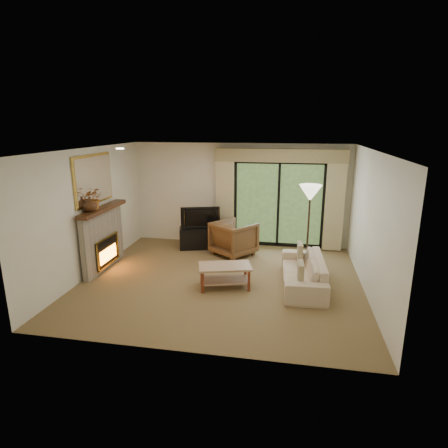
% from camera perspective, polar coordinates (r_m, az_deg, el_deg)
% --- Properties ---
extents(floor, '(5.50, 5.50, 0.00)m').
position_cam_1_polar(floor, '(7.63, -0.41, -8.58)').
color(floor, olive).
rests_on(floor, ground).
extents(ceiling, '(5.50, 5.50, 0.00)m').
position_cam_1_polar(ceiling, '(7.01, -0.45, 11.29)').
color(ceiling, silver).
rests_on(ceiling, ground).
extents(wall_back, '(5.00, 0.00, 5.00)m').
position_cam_1_polar(wall_back, '(9.63, 2.38, 4.48)').
color(wall_back, '#F3E7CE').
rests_on(wall_back, ground).
extents(wall_front, '(5.00, 0.00, 5.00)m').
position_cam_1_polar(wall_front, '(4.89, -5.99, -6.08)').
color(wall_front, '#F3E7CE').
rests_on(wall_front, ground).
extents(wall_left, '(0.00, 5.00, 5.00)m').
position_cam_1_polar(wall_left, '(8.18, -19.72, 1.72)').
color(wall_left, '#F3E7CE').
rests_on(wall_left, ground).
extents(wall_right, '(0.00, 5.00, 5.00)m').
position_cam_1_polar(wall_right, '(7.23, 21.49, -0.09)').
color(wall_right, '#F3E7CE').
rests_on(wall_right, ground).
extents(fireplace, '(0.24, 1.70, 1.37)m').
position_cam_1_polar(fireplace, '(8.44, -17.99, -2.06)').
color(fireplace, gray).
rests_on(fireplace, floor).
extents(mirror, '(0.07, 1.45, 1.02)m').
position_cam_1_polar(mirror, '(8.22, -19.22, 6.45)').
color(mirror, gold).
rests_on(mirror, wall_left).
extents(sliding_door, '(2.26, 0.10, 2.16)m').
position_cam_1_polar(sliding_door, '(9.53, 8.30, 3.00)').
color(sliding_door, black).
rests_on(sliding_door, floor).
extents(curtain_left, '(0.45, 0.18, 2.35)m').
position_cam_1_polar(curtain_left, '(9.54, 0.15, 3.79)').
color(curtain_left, tan).
rests_on(curtain_left, floor).
extents(curtain_right, '(0.45, 0.18, 2.35)m').
position_cam_1_polar(curtain_right, '(9.45, 16.50, 3.06)').
color(curtain_right, tan).
rests_on(curtain_right, floor).
extents(cornice, '(3.20, 0.24, 0.32)m').
position_cam_1_polar(cornice, '(9.27, 8.56, 10.29)').
color(cornice, '#9C8B5C').
rests_on(cornice, wall_back).
extents(media_console, '(1.14, 0.74, 0.52)m').
position_cam_1_polar(media_console, '(9.52, -3.59, -2.09)').
color(media_console, black).
rests_on(media_console, floor).
extents(tv, '(0.97, 0.39, 0.56)m').
position_cam_1_polar(tv, '(9.37, -3.64, 1.07)').
color(tv, black).
rests_on(tv, media_console).
extents(armchair, '(1.24, 1.24, 0.82)m').
position_cam_1_polar(armchair, '(8.95, 1.51, -2.19)').
color(armchair, brown).
rests_on(armchair, floor).
extents(sofa, '(0.87, 2.00, 0.57)m').
position_cam_1_polar(sofa, '(7.48, 11.96, -7.05)').
color(sofa, '#CEB593').
rests_on(sofa, floor).
extents(pillow_near, '(0.12, 0.37, 0.37)m').
position_cam_1_polar(pillow_near, '(6.88, 11.60, -7.22)').
color(pillow_near, brown).
rests_on(pillow_near, sofa).
extents(pillow_far, '(0.12, 0.37, 0.37)m').
position_cam_1_polar(pillow_far, '(7.94, 11.49, -4.17)').
color(pillow_far, brown).
rests_on(pillow_far, sofa).
extents(coffee_table, '(1.10, 0.79, 0.44)m').
position_cam_1_polar(coffee_table, '(7.26, 0.13, -7.96)').
color(coffee_table, tan).
rests_on(coffee_table, floor).
extents(floor_lamp, '(0.54, 0.54, 1.81)m').
position_cam_1_polar(floor_lamp, '(8.37, 12.72, -0.28)').
color(floor_lamp, beige).
rests_on(floor_lamp, floor).
extents(vase, '(0.29, 0.29, 0.29)m').
position_cam_1_polar(vase, '(7.88, -19.76, 2.86)').
color(vase, '#422513').
rests_on(vase, fireplace).
extents(branches, '(0.45, 0.40, 0.46)m').
position_cam_1_polar(branches, '(8.01, -19.22, 3.71)').
color(branches, '#A76025').
rests_on(branches, fireplace).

